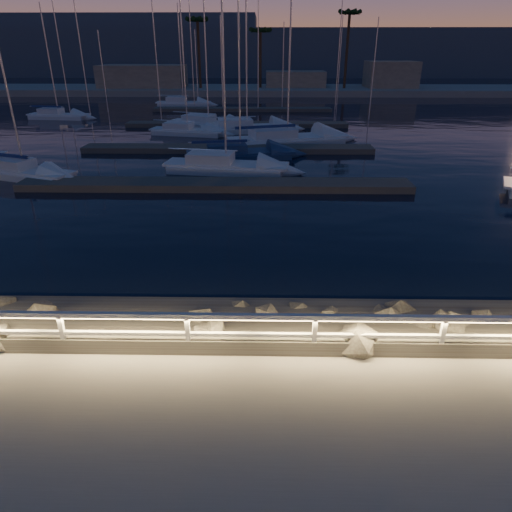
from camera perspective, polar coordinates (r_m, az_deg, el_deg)
The scene contains 19 objects.
ground at distance 11.57m, azimuth -13.35°, elevation -11.44°, with size 400.00×400.00×0.00m, color gray.
harbor_water at distance 41.05m, azimuth -2.94°, elevation 13.92°, with size 400.00×440.00×0.60m.
guard_rail at distance 11.16m, azimuth -14.08°, elevation -8.20°, with size 44.11×0.12×1.06m.
riprap at distance 12.78m, azimuth 0.21°, elevation -8.28°, with size 36.80×3.11×1.41m.
floating_docks at distance 42.21m, azimuth -2.84°, elevation 15.00°, with size 22.00×36.00×0.40m.
far_shore at distance 83.37m, azimuth -1.01°, elevation 20.30°, with size 160.00×14.00×5.20m.
palm_left at distance 81.80m, azimuth -7.32°, elevation 26.94°, with size 3.00×3.00×11.20m.
palm_center at distance 82.05m, azimuth 0.56°, elevation 26.16°, with size 3.00×3.00×9.70m.
palm_right at distance 82.20m, azimuth 11.61°, elevation 27.29°, with size 3.00×3.00×12.20m.
distant_hills at distance 144.88m, azimuth -9.67°, elevation 23.62°, with size 230.00×37.50×18.00m.
sailboat_a at distance 31.59m, azimuth -27.17°, elevation 9.45°, with size 6.82×4.07×11.32m.
sailboat_c at distance 33.32m, azimuth -2.33°, elevation 12.76°, with size 7.82×3.59×12.82m.
sailboat_f at distance 29.65m, azimuth -4.16°, elevation 11.27°, with size 8.05×3.45×13.30m.
sailboat_g at distance 44.26m, azimuth -1.45°, elevation 15.79°, with size 8.88×4.02×14.57m.
sailboat_i at distance 57.18m, azimuth -23.59°, elevation 15.86°, with size 6.91×2.80×11.52m.
sailboat_j at distance 43.33m, azimuth -8.77°, elevation 15.28°, with size 7.05×3.37×11.59m.
sailboat_k at distance 47.18m, azimuth -6.19°, elevation 16.20°, with size 8.49×5.03×13.95m.
sailboat_l at distance 38.57m, azimuth 3.55°, elevation 14.46°, with size 10.14×5.67×16.55m.
sailboat_m at distance 65.34m, azimuth -9.23°, elevation 18.39°, with size 7.26×2.32×12.34m.
Camera 1 is at (2.78, -9.02, 6.70)m, focal length 32.00 mm.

